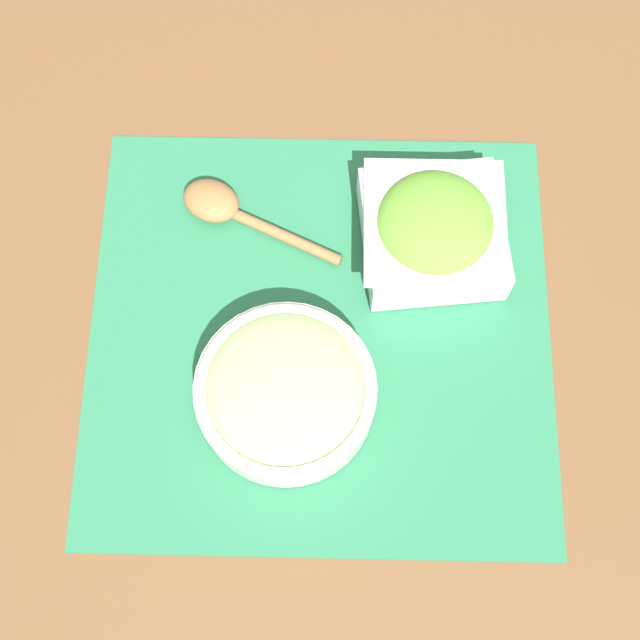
{
  "coord_description": "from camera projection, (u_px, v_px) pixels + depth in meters",
  "views": [
    {
      "loc": [
        0.3,
        0.01,
        0.86
      ],
      "look_at": [
        0.0,
        0.0,
        0.03
      ],
      "focal_mm": 50.0,
      "sensor_mm": 36.0,
      "label": 1
    }
  ],
  "objects": [
    {
      "name": "placemat",
      "position": [
        320.0,
        331.0,
        0.91
      ],
      "size": [
        0.45,
        0.47,
        0.0
      ],
      "color": "#2D7A51",
      "rests_on": "ground_plane"
    },
    {
      "name": "wooden_spoon",
      "position": [
        225.0,
        208.0,
        0.94
      ],
      "size": [
        0.1,
        0.18,
        0.03
      ],
      "color": "#9E7042",
      "rests_on": "placemat"
    },
    {
      "name": "lettuce_bowl",
      "position": [
        433.0,
        229.0,
        0.91
      ],
      "size": [
        0.16,
        0.16,
        0.07
      ],
      "color": "white",
      "rests_on": "placemat"
    },
    {
      "name": "ground_plane",
      "position": [
        320.0,
        331.0,
        0.91
      ],
      "size": [
        3.0,
        3.0,
        0.0
      ],
      "primitive_type": "plane",
      "color": "brown"
    },
    {
      "name": "cucumber_bowl",
      "position": [
        286.0,
        391.0,
        0.85
      ],
      "size": [
        0.18,
        0.18,
        0.06
      ],
      "color": "silver",
      "rests_on": "placemat"
    }
  ]
}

